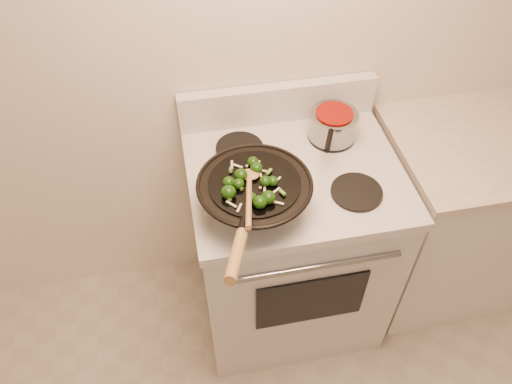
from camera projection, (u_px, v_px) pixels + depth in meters
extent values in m
plane|color=white|center=(296.00, 27.00, 1.76)|extent=(3.50, 0.00, 3.50)
cube|color=silver|center=(289.00, 249.00, 2.16)|extent=(0.76, 0.64, 0.88)
cube|color=silver|center=(295.00, 174.00, 1.82)|extent=(0.78, 0.66, 0.04)
cube|color=silver|center=(278.00, 103.00, 1.95)|extent=(0.78, 0.05, 0.16)
cylinder|color=gray|center=(317.00, 267.00, 1.69)|extent=(0.60, 0.02, 0.02)
cube|color=black|center=(311.00, 301.00, 1.86)|extent=(0.42, 0.01, 0.28)
cylinder|color=black|center=(255.00, 207.00, 1.68)|extent=(0.18, 0.18, 0.01)
cylinder|color=black|center=(357.00, 192.00, 1.73)|extent=(0.18, 0.18, 0.01)
cylinder|color=black|center=(240.00, 148.00, 1.88)|extent=(0.18, 0.18, 0.01)
cylinder|color=black|center=(331.00, 136.00, 1.93)|extent=(0.18, 0.18, 0.01)
cube|color=white|center=(467.00, 215.00, 2.29)|extent=(0.83, 0.60, 0.88)
cube|color=beige|center=(503.00, 141.00, 1.96)|extent=(0.85, 0.62, 0.03)
torus|color=black|center=(255.00, 184.00, 1.60)|extent=(0.38, 0.38, 0.01)
cylinder|color=black|center=(255.00, 183.00, 1.59)|extent=(0.30, 0.30, 0.01)
cylinder|color=black|center=(244.00, 225.00, 1.42)|extent=(0.05, 0.07, 0.04)
cylinder|color=#A2793F|center=(236.00, 255.00, 1.31)|extent=(0.10, 0.20, 0.08)
ellipsoid|color=#123408|center=(268.00, 197.00, 1.52)|extent=(0.05, 0.05, 0.04)
cylinder|color=#518931|center=(273.00, 199.00, 1.53)|extent=(0.01, 0.02, 0.01)
ellipsoid|color=#123408|center=(260.00, 202.00, 1.51)|extent=(0.05, 0.05, 0.04)
ellipsoid|color=#123408|center=(253.00, 162.00, 1.63)|extent=(0.04, 0.04, 0.03)
ellipsoid|color=#123408|center=(251.00, 197.00, 1.53)|extent=(0.04, 0.04, 0.03)
cylinder|color=#518931|center=(254.00, 199.00, 1.54)|extent=(0.01, 0.02, 0.02)
ellipsoid|color=#123408|center=(241.00, 175.00, 1.59)|extent=(0.04, 0.04, 0.04)
ellipsoid|color=#123408|center=(239.00, 184.00, 1.57)|extent=(0.04, 0.04, 0.03)
ellipsoid|color=#123408|center=(265.00, 181.00, 1.57)|extent=(0.04, 0.04, 0.03)
cylinder|color=#518931|center=(269.00, 183.00, 1.58)|extent=(0.02, 0.02, 0.01)
ellipsoid|color=#123408|center=(256.00, 168.00, 1.61)|extent=(0.04, 0.04, 0.04)
ellipsoid|color=#123408|center=(273.00, 181.00, 1.58)|extent=(0.04, 0.04, 0.03)
ellipsoid|color=#123408|center=(228.00, 192.00, 1.54)|extent=(0.05, 0.05, 0.04)
cylinder|color=#518931|center=(233.00, 194.00, 1.55)|extent=(0.01, 0.02, 0.01)
ellipsoid|color=#123408|center=(229.00, 182.00, 1.57)|extent=(0.04, 0.04, 0.03)
cube|color=#EBE7CB|center=(237.00, 166.00, 1.64)|extent=(0.03, 0.03, 0.00)
cube|color=#EBE7CB|center=(239.00, 208.00, 1.51)|extent=(0.02, 0.03, 0.00)
cube|color=#EBE7CB|center=(276.00, 202.00, 1.53)|extent=(0.05, 0.03, 0.00)
cube|color=#EBE7CB|center=(232.00, 165.00, 1.64)|extent=(0.01, 0.04, 0.00)
cube|color=#EBE7CB|center=(260.00, 171.00, 1.62)|extent=(0.04, 0.02, 0.00)
cube|color=#EBE7CB|center=(231.00, 204.00, 1.52)|extent=(0.03, 0.03, 0.00)
cube|color=#EBE7CB|center=(260.00, 171.00, 1.62)|extent=(0.01, 0.05, 0.00)
cube|color=#EBE7CB|center=(274.00, 192.00, 1.56)|extent=(0.05, 0.03, 0.00)
cube|color=#EBE7CB|center=(265.00, 186.00, 1.58)|extent=(0.02, 0.05, 0.00)
cube|color=#EBE7CB|center=(276.00, 181.00, 1.59)|extent=(0.04, 0.03, 0.00)
cylinder|color=#5E9530|center=(231.00, 170.00, 1.62)|extent=(0.03, 0.03, 0.02)
cylinder|color=#5E9530|center=(269.00, 172.00, 1.61)|extent=(0.03, 0.02, 0.01)
cylinder|color=#5E9530|center=(283.00, 193.00, 1.55)|extent=(0.02, 0.03, 0.02)
cylinder|color=#5E9530|center=(241.00, 187.00, 1.57)|extent=(0.02, 0.03, 0.02)
cylinder|color=#5E9530|center=(229.00, 198.00, 1.53)|extent=(0.02, 0.03, 0.02)
sphere|color=beige|center=(254.00, 166.00, 1.64)|extent=(0.01, 0.01, 0.01)
sphere|color=beige|center=(260.00, 188.00, 1.57)|extent=(0.01, 0.01, 0.01)
sphere|color=beige|center=(259.00, 162.00, 1.65)|extent=(0.01, 0.01, 0.01)
sphere|color=beige|center=(247.00, 166.00, 1.64)|extent=(0.01, 0.01, 0.01)
ellipsoid|color=#A2793F|center=(249.00, 175.00, 1.60)|extent=(0.08, 0.06, 0.02)
cylinder|color=#A2793F|center=(249.00, 200.00, 1.48)|extent=(0.07, 0.27, 0.09)
cylinder|color=gray|center=(333.00, 125.00, 1.88)|extent=(0.18, 0.18, 0.10)
cylinder|color=#740C05|center=(335.00, 113.00, 1.84)|extent=(0.14, 0.14, 0.01)
cylinder|color=black|center=(329.00, 140.00, 1.75)|extent=(0.06, 0.11, 0.02)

